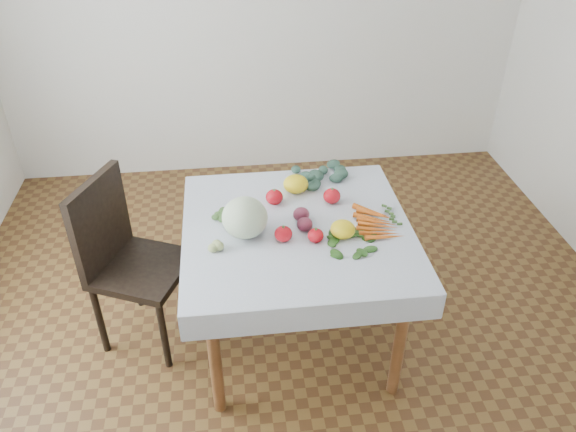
# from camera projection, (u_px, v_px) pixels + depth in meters

# --- Properties ---
(ground) EXTENTS (4.00, 4.00, 0.00)m
(ground) POSITION_uv_depth(u_px,v_px,m) (296.00, 335.00, 3.20)
(ground) COLOR brown
(back_wall) EXTENTS (4.00, 0.04, 2.70)m
(back_wall) POSITION_uv_depth(u_px,v_px,m) (261.00, 2.00, 4.07)
(back_wall) COLOR white
(back_wall) RESTS_ON ground
(table) EXTENTS (1.00, 1.00, 0.75)m
(table) POSITION_uv_depth(u_px,v_px,m) (297.00, 243.00, 2.83)
(table) COLOR brown
(table) RESTS_ON ground
(tablecloth) EXTENTS (1.12, 1.12, 0.01)m
(tablecloth) POSITION_uv_depth(u_px,v_px,m) (297.00, 227.00, 2.78)
(tablecloth) COLOR white
(tablecloth) RESTS_ON table
(chair) EXTENTS (0.58, 0.58, 0.98)m
(chair) POSITION_uv_depth(u_px,v_px,m) (124.00, 253.00, 2.92)
(chair) COLOR black
(chair) RESTS_ON ground
(cabbage) EXTENTS (0.24, 0.24, 0.20)m
(cabbage) POSITION_uv_depth(u_px,v_px,m) (245.00, 218.00, 2.67)
(cabbage) COLOR beige
(cabbage) RESTS_ON tablecloth
(tomato_a) EXTENTS (0.09, 0.09, 0.08)m
(tomato_a) POSITION_uv_depth(u_px,v_px,m) (274.00, 197.00, 2.93)
(tomato_a) COLOR red
(tomato_a) RESTS_ON tablecloth
(tomato_b) EXTENTS (0.12, 0.12, 0.08)m
(tomato_b) POSITION_uv_depth(u_px,v_px,m) (332.00, 196.00, 2.93)
(tomato_b) COLOR red
(tomato_b) RESTS_ON tablecloth
(tomato_c) EXTENTS (0.10, 0.10, 0.07)m
(tomato_c) POSITION_uv_depth(u_px,v_px,m) (316.00, 235.00, 2.66)
(tomato_c) COLOR red
(tomato_c) RESTS_ON tablecloth
(tomato_d) EXTENTS (0.09, 0.09, 0.08)m
(tomato_d) POSITION_uv_depth(u_px,v_px,m) (283.00, 234.00, 2.66)
(tomato_d) COLOR red
(tomato_d) RESTS_ON tablecloth
(heirloom_back) EXTENTS (0.14, 0.14, 0.10)m
(heirloom_back) POSITION_uv_depth(u_px,v_px,m) (296.00, 184.00, 3.02)
(heirloom_back) COLOR yellow
(heirloom_back) RESTS_ON tablecloth
(heirloom_front) EXTENTS (0.13, 0.13, 0.08)m
(heirloom_front) POSITION_uv_depth(u_px,v_px,m) (343.00, 229.00, 2.69)
(heirloom_front) COLOR yellow
(heirloom_front) RESTS_ON tablecloth
(onion_a) EXTENTS (0.09, 0.09, 0.07)m
(onion_a) POSITION_uv_depth(u_px,v_px,m) (305.00, 224.00, 2.73)
(onion_a) COLOR #53172B
(onion_a) RESTS_ON tablecloth
(onion_b) EXTENTS (0.11, 0.11, 0.07)m
(onion_b) POSITION_uv_depth(u_px,v_px,m) (301.00, 214.00, 2.80)
(onion_b) COLOR #53172B
(onion_b) RESTS_ON tablecloth
(tomatillo_cluster) EXTENTS (0.08, 0.11, 0.04)m
(tomatillo_cluster) POSITION_uv_depth(u_px,v_px,m) (213.00, 247.00, 2.60)
(tomatillo_cluster) COLOR tan
(tomatillo_cluster) RESTS_ON tablecloth
(carrot_bunch) EXTENTS (0.20, 0.31, 0.03)m
(carrot_bunch) POSITION_uv_depth(u_px,v_px,m) (377.00, 224.00, 2.77)
(carrot_bunch) COLOR #D65D17
(carrot_bunch) RESTS_ON tablecloth
(kale_bunch) EXTENTS (0.34, 0.26, 0.04)m
(kale_bunch) POSITION_uv_depth(u_px,v_px,m) (317.00, 176.00, 3.14)
(kale_bunch) COLOR #385D4D
(kale_bunch) RESTS_ON tablecloth
(basil_bunch) EXTENTS (0.28, 0.23, 0.01)m
(basil_bunch) POSITION_uv_depth(u_px,v_px,m) (357.00, 241.00, 2.67)
(basil_bunch) COLOR #2A5A1C
(basil_bunch) RESTS_ON tablecloth
(dill_bunch) EXTENTS (0.18, 0.18, 0.02)m
(dill_bunch) POSITION_uv_depth(u_px,v_px,m) (229.00, 216.00, 2.83)
(dill_bunch) COLOR #4B6E32
(dill_bunch) RESTS_ON tablecloth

